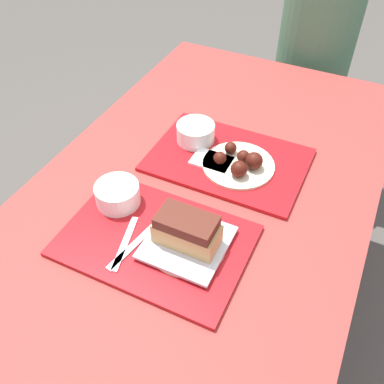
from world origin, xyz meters
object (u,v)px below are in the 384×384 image
at_px(bowl_coleslaw_near, 117,193).
at_px(wings_plate_far, 240,163).
at_px(tray_far, 228,160).
at_px(brisket_sandwich_plate, 187,235).
at_px(bowl_coleslaw_far, 196,132).
at_px(person_seated_across, 318,34).
at_px(tray_near, 155,240).

relative_size(bowl_coleslaw_near, wings_plate_far, 0.56).
height_order(tray_far, brisket_sandwich_plate, brisket_sandwich_plate).
xyz_separation_m(bowl_coleslaw_far, person_seated_across, (0.17, 0.84, 0.00)).
bearing_deg(bowl_coleslaw_near, person_seated_across, 78.32).
height_order(tray_far, bowl_coleslaw_far, bowl_coleslaw_far).
distance_m(tray_near, brisket_sandwich_plate, 0.09).
xyz_separation_m(brisket_sandwich_plate, bowl_coleslaw_far, (-0.16, 0.39, -0.01)).
xyz_separation_m(tray_far, bowl_coleslaw_far, (-0.13, 0.04, 0.04)).
xyz_separation_m(brisket_sandwich_plate, person_seated_across, (0.01, 1.23, -0.00)).
xyz_separation_m(bowl_coleslaw_far, wings_plate_far, (0.17, -0.06, -0.01)).
height_order(tray_near, wings_plate_far, wings_plate_far).
bearing_deg(bowl_coleslaw_far, tray_far, -16.87).
bearing_deg(brisket_sandwich_plate, person_seated_across, 89.36).
distance_m(tray_far, bowl_coleslaw_near, 0.36).
distance_m(wings_plate_far, person_seated_across, 0.90).
bearing_deg(person_seated_across, wings_plate_far, -90.25).
xyz_separation_m(tray_near, tray_far, (0.04, 0.36, 0.00)).
relative_size(bowl_coleslaw_near, bowl_coleslaw_far, 1.00).
xyz_separation_m(tray_far, brisket_sandwich_plate, (0.03, -0.35, 0.04)).
distance_m(bowl_coleslaw_near, wings_plate_far, 0.36).
height_order(bowl_coleslaw_far, person_seated_across, person_seated_across).
relative_size(tray_far, bowl_coleslaw_near, 3.89).
bearing_deg(bowl_coleslaw_near, brisket_sandwich_plate, -13.14).
bearing_deg(brisket_sandwich_plate, tray_near, -169.07).
distance_m(tray_far, brisket_sandwich_plate, 0.35).
distance_m(tray_near, bowl_coleslaw_near, 0.17).
bearing_deg(tray_near, person_seated_across, 85.72).
bearing_deg(tray_far, bowl_coleslaw_far, 163.13).
bearing_deg(wings_plate_far, bowl_coleslaw_far, 159.98).
height_order(tray_near, tray_far, same).
distance_m(bowl_coleslaw_near, person_seated_across, 1.20).
height_order(tray_far, person_seated_across, person_seated_across).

